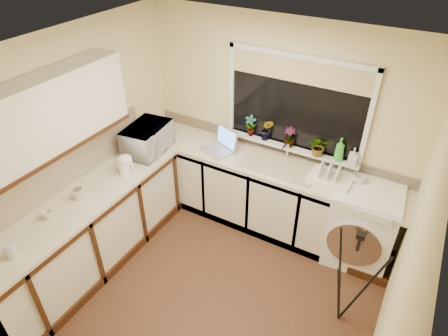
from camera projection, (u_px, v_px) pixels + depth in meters
floor at (211, 288)px, 4.09m from camera, size 3.20×3.20×0.00m
ceiling at (204, 59)px, 2.69m from camera, size 3.20×3.20×0.00m
wall_back at (277, 125)px, 4.46m from camera, size 3.20×0.00×3.20m
wall_front at (77, 335)px, 2.32m from camera, size 3.20×0.00×3.20m
wall_left at (77, 149)px, 4.04m from camera, size 0.00×3.00×3.00m
wall_right at (402, 268)px, 2.74m from camera, size 0.00×3.00×3.00m
base_cabinet_back at (238, 186)px, 4.84m from camera, size 2.55×0.60×0.86m
base_cabinet_left at (92, 233)px, 4.16m from camera, size 0.54×2.40×0.86m
worktop_back at (264, 163)px, 4.45m from camera, size 3.20×0.60×0.04m
worktop_left at (83, 200)px, 3.90m from camera, size 0.60×2.40×0.04m
upper_cabinet at (36, 121)px, 3.33m from camera, size 0.28×1.90×0.70m
splashback_left at (57, 172)px, 3.88m from camera, size 0.02×2.40×0.45m
splashback_back at (275, 145)px, 4.60m from camera, size 3.20×0.02×0.14m
window_glass at (296, 104)px, 4.19m from camera, size 1.50×0.02×1.00m
window_blind at (299, 71)px, 3.96m from camera, size 1.50×0.02×0.25m
windowsill at (289, 147)px, 4.44m from camera, size 1.60×0.14×0.03m
sink at (281, 166)px, 4.35m from camera, size 0.82×0.46×0.03m
faucet at (288, 150)px, 4.41m from camera, size 0.03×0.03×0.24m
washing_machine at (362, 224)px, 4.22m from camera, size 0.70×0.68×0.93m
laptop at (221, 145)px, 4.61m from camera, size 0.44×0.41×0.26m
kettle at (126, 166)px, 4.19m from camera, size 0.15×0.15×0.20m
dish_rack at (330, 179)px, 4.10m from camera, size 0.45×0.35×0.07m
tripod at (349, 280)px, 3.48m from camera, size 0.67×0.67×1.13m
glass_jug at (10, 250)px, 3.23m from camera, size 0.10×0.10×0.14m
steel_jar at (78, 194)px, 3.85m from camera, size 0.09×0.09×0.12m
microwave at (147, 139)px, 4.54m from camera, size 0.46×0.63×0.32m
plant_a at (250, 126)px, 4.55m from camera, size 0.15×0.12×0.26m
plant_b at (267, 130)px, 4.47m from camera, size 0.16×0.13×0.27m
plant_c at (289, 137)px, 4.36m from camera, size 0.17×0.17×0.23m
plant_d at (319, 146)px, 4.21m from camera, size 0.25×0.23×0.23m
soap_bottle_green at (340, 150)px, 4.12m from camera, size 0.10×0.10×0.26m
soap_bottle_clear at (353, 157)px, 4.06m from camera, size 0.10×0.10×0.20m
cup_back at (359, 180)px, 4.06m from camera, size 0.18×0.18×0.11m
cup_left at (47, 215)px, 3.63m from camera, size 0.11×0.11×0.08m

